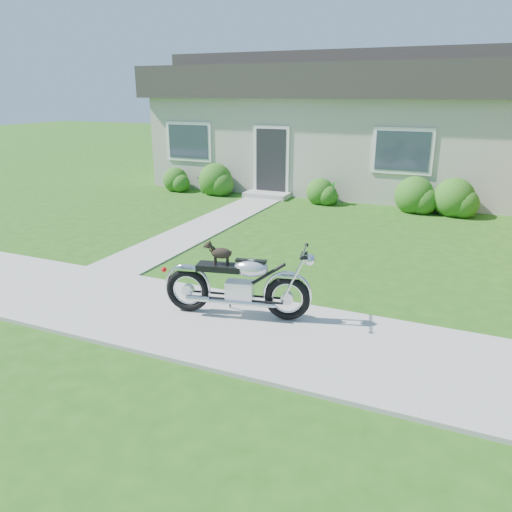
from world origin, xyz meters
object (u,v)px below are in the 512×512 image
(potted_plant_left, at_px, (206,183))
(potted_plant_right, at_px, (333,193))
(house, at_px, (343,123))
(motorcycle_with_dog, at_px, (240,284))

(potted_plant_left, xyz_separation_m, potted_plant_right, (4.29, 0.00, 0.01))
(potted_plant_left, height_order, potted_plant_right, potted_plant_right)
(house, distance_m, motorcycle_with_dog, 11.90)
(potted_plant_left, relative_size, potted_plant_right, 0.97)
(motorcycle_with_dog, bearing_deg, potted_plant_right, 84.04)
(house, bearing_deg, potted_plant_left, -136.53)
(potted_plant_right, xyz_separation_m, motorcycle_with_dog, (0.89, -8.25, 0.19))
(house, xyz_separation_m, motorcycle_with_dog, (1.55, -11.69, -1.62))
(potted_plant_left, distance_m, potted_plant_right, 4.29)
(potted_plant_left, bearing_deg, house, 43.47)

